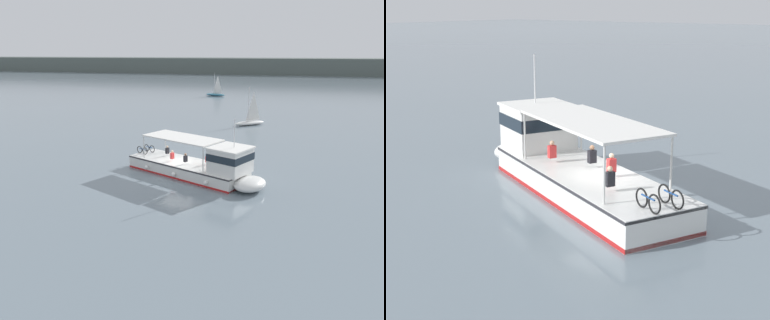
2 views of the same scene
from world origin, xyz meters
The scene contains 5 objects.
ground_plane centered at (0.00, 0.00, 0.00)m, with size 400.00×400.00×0.00m, color slate.
distant_shoreline centered at (0.00, 157.09, 3.60)m, with size 400.00×28.00×7.21m, color #515B56.
ferry_main centered at (2.25, -0.50, 1.02)m, with size 12.88×7.92×5.32m.
sailboat_far_right centered at (3.08, 24.33, 0.54)m, with size 4.54×4.20×5.40m.
sailboat_horizon_east centered at (-9.44, 59.05, 0.54)m, with size 5.00×2.59×5.40m.
Camera 1 is at (9.47, -29.18, 10.09)m, focal length 35.31 mm.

